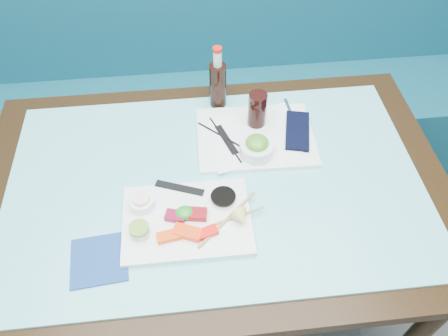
{
  "coord_description": "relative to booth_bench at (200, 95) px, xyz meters",
  "views": [
    {
      "loc": [
        -0.06,
        0.66,
        1.78
      ],
      "look_at": [
        0.03,
        1.47,
        0.8
      ],
      "focal_mm": 35.0,
      "sensor_mm": 36.0,
      "label": 1
    }
  ],
  "objects": [
    {
      "name": "serving_tray",
      "position": [
        0.15,
        -0.68,
        0.39
      ],
      "size": [
        0.38,
        0.29,
        0.01
      ],
      "primitive_type": "cube",
      "rotation": [
        0.0,
        0.0,
        -0.03
      ],
      "color": "white",
      "rests_on": "glass_top"
    },
    {
      "name": "soy_fill",
      "position": [
        0.02,
        -0.92,
        0.42
      ],
      "size": [
        0.09,
        0.09,
        0.01
      ],
      "primitive_type": "cylinder",
      "rotation": [
        0.0,
        0.0,
        -0.38
      ],
      "color": "black",
      "rests_on": "soy_dish"
    },
    {
      "name": "tray_sleeve",
      "position": [
        0.05,
        -0.69,
        0.4
      ],
      "size": [
        0.06,
        0.14,
        0.0
      ],
      "primitive_type": "cube",
      "rotation": [
        0.0,
        0.0,
        0.32
      ],
      "color": "black",
      "rests_on": "serving_tray"
    },
    {
      "name": "soy_dish",
      "position": [
        0.02,
        -0.92,
        0.41
      ],
      "size": [
        0.08,
        0.08,
        0.01
      ],
      "primitive_type": "cylinder",
      "rotation": [
        0.0,
        0.0,
        0.08
      ],
      "color": "white",
      "rests_on": "sashimi_plate"
    },
    {
      "name": "paper_placemat",
      "position": [
        0.15,
        -0.68,
        0.4
      ],
      "size": [
        0.37,
        0.29,
        0.0
      ],
      "primitive_type": "cube",
      "rotation": [
        0.0,
        0.0,
        0.22
      ],
      "color": "white",
      "rests_on": "serving_tray"
    },
    {
      "name": "salmon_left",
      "position": [
        -0.14,
        -1.02,
        0.41
      ],
      "size": [
        0.07,
        0.04,
        0.02
      ],
      "primitive_type": "cube",
      "rotation": [
        0.0,
        0.0,
        0.16
      ],
      "color": "#FF4E0A",
      "rests_on": "sashimi_plate"
    },
    {
      "name": "cola_bottle_cap",
      "position": [
        0.04,
        -0.5,
        0.6
      ],
      "size": [
        0.03,
        0.03,
        0.01
      ],
      "primitive_type": "cylinder",
      "rotation": [
        0.0,
        0.0,
        0.08
      ],
      "color": "red",
      "rests_on": "cola_bottle_neck"
    },
    {
      "name": "wasabi_fill",
      "position": [
        -0.21,
        -1.0,
        0.43
      ],
      "size": [
        0.06,
        0.06,
        0.01
      ],
      "primitive_type": "cylinder",
      "rotation": [
        0.0,
        0.0,
        0.07
      ],
      "color": "#6FAA36",
      "rests_on": "ramekin_wasabi"
    },
    {
      "name": "dining_table",
      "position": [
        0.0,
        -0.84,
        0.29
      ],
      "size": [
        1.4,
        0.9,
        0.75
      ],
      "color": "black",
      "rests_on": "ground"
    },
    {
      "name": "seaweed_garnish",
      "position": [
        -0.09,
        -0.96,
        0.41
      ],
      "size": [
        0.05,
        0.05,
        0.03
      ],
      "primitive_type": "ellipsoid",
      "rotation": [
        0.0,
        0.0,
        -0.05
      ],
      "color": "#219124",
      "rests_on": "sashimi_plate"
    },
    {
      "name": "salmon_mid",
      "position": [
        -0.09,
        -1.02,
        0.41
      ],
      "size": [
        0.08,
        0.06,
        0.02
      ],
      "primitive_type": "cube",
      "rotation": [
        0.0,
        0.0,
        -0.39
      ],
      "color": "#FF430A",
      "rests_on": "sashimi_plate"
    },
    {
      "name": "tuna_right",
      "position": [
        -0.06,
        -0.96,
        0.41
      ],
      "size": [
        0.07,
        0.05,
        0.02
      ],
      "primitive_type": "cube",
      "rotation": [
        0.0,
        0.0,
        -0.17
      ],
      "color": "maroon",
      "rests_on": "sashimi_plate"
    },
    {
      "name": "black_chopstick_a",
      "position": [
        0.05,
        -0.69,
        0.4
      ],
      "size": [
        0.08,
        0.21,
        0.01
      ],
      "primitive_type": "cylinder",
      "rotation": [
        1.57,
        0.0,
        0.36
      ],
      "color": "black",
      "rests_on": "serving_tray"
    },
    {
      "name": "fork",
      "position": [
        0.27,
        -0.57,
        0.4
      ],
      "size": [
        0.02,
        0.1,
        0.01
      ],
      "primitive_type": "cylinder",
      "rotation": [
        1.57,
        0.0,
        0.07
      ],
      "color": "silver",
      "rests_on": "serving_tray"
    },
    {
      "name": "chopstick_sleeve",
      "position": [
        -0.1,
        -0.86,
        0.4
      ],
      "size": [
        0.14,
        0.07,
        0.0
      ],
      "primitive_type": "cube",
      "rotation": [
        0.0,
        0.0,
        -0.36
      ],
      "color": "black",
      "rests_on": "sashimi_plate"
    },
    {
      "name": "lemon_wedge",
      "position": [
        0.06,
        -1.0,
        0.43
      ],
      "size": [
        0.06,
        0.05,
        0.05
      ],
      "primitive_type": "cone",
      "rotation": [
        1.57,
        0.0,
        0.32
      ],
      "color": "#EFE671",
      "rests_on": "sashimi_plate"
    },
    {
      "name": "seaweed_salad",
      "position": [
        0.14,
        -0.75,
        0.44
      ],
      "size": [
        0.07,
        0.07,
        0.04
      ],
      "primitive_type": "ellipsoid",
      "rotation": [
        0.0,
        0.0,
        -0.0
      ],
      "color": "#469221",
      "rests_on": "seaweed_bowl"
    },
    {
      "name": "ramekin_ginger",
      "position": [
        -0.21,
        -0.91,
        0.42
      ],
      "size": [
        0.09,
        0.09,
        0.03
      ],
      "primitive_type": "cylinder",
      "rotation": [
        0.0,
        0.0,
        0.32
      ],
      "color": "white",
      "rests_on": "sashimi_plate"
    },
    {
      "name": "sashimi_plate",
      "position": [
        -0.09,
        -0.97,
        0.39
      ],
      "size": [
        0.35,
        0.25,
        0.02
      ],
      "primitive_type": "cube",
      "rotation": [
        0.0,
        0.0,
        -0.0
      ],
      "color": "white",
      "rests_on": "glass_top"
    },
    {
      "name": "tuna_left",
      "position": [
        -0.12,
        -0.96,
        0.41
      ],
      "size": [
        0.06,
        0.05,
        0.02
      ],
      "primitive_type": "cube",
      "rotation": [
        0.0,
        0.0,
        -0.3
      ],
      "color": "maroon",
      "rests_on": "sashimi_plate"
    },
    {
      "name": "wooden_chopstick_b",
      "position": [
        0.03,
        -0.98,
        0.4
      ],
      "size": [
        0.19,
        0.06,
        0.01
      ],
      "primitive_type": "cylinder",
      "rotation": [
        1.57,
        0.0,
        -1.28
      ],
      "color": "#AA8450",
      "rests_on": "sashimi_plate"
    },
    {
      "name": "salmon_right",
      "position": [
        -0.04,
        -1.02,
        0.41
      ],
      "size": [
        0.07,
        0.05,
        0.01
      ],
      "primitive_type": "cube",
      "rotation": [
        0.0,
        0.0,
        0.33
      ],
      "color": "#FF150A",
      "rests_on": "sashimi_plate"
    },
    {
      "name": "booth_bench",
      "position": [
        0.0,
        0.0,
        0.0
      ],
      "size": [
        3.0,
        0.56,
        1.17
      ],
      "color": "#0F5162",
      "rests_on": "ground"
    },
    {
      "name": "cola_bottle_neck",
      "position": [
        0.04,
        -0.5,
        0.57
      ],
      "size": [
        0.03,
        0.03,
        0.05
      ],
      "primitive_type": "cylinder",
      "rotation": [
        0.0,
        0.0,
        -0.25
      ],
      "color": "silver",
      "rests_on": "cola_bottle_body"
    },
    {
      "name": "navy_pouch",
      "position": [
        0.28,
        -0.68,
        0.4
      ],
      "size": [
        0.11,
        0.18,
        0.01
      ],
      "primitive_type": "cube",
      "rotation": [
        0.0,
        0.0,
        -0.23
      ],
      "color": "black",
      "rests_on": "serving_tray"
    },
    {
      "name": "blue_napkin",
      "position": [
        -0.32,
        -1.06,
        0.39
      ],
      "size": [
        0.16,
        0.16,
        0.01
      ],
      "primitive_type": "cube",
      "rotation": [
        0.0,
        0.0,
        0.08
      ],
      "color": "navy",
      "rests_on": "glass_top"
    },
    {
      "name": "cola_glass",
      "position": [
        0.16,
        -0.62,
        0.46
      ],
      "size": [
        0.07,
        0.07,
        0.12
      ],
      "primitive_type": "cylinder",
      "rotation": [
        0.0,
        0.0,
        0.22
      ],
      "color": "black",
      "rests_on": "serving_tray"
    },
    {
      "name": "seaweed_bowl",
      "position": [
        0.14,
        -0.75,
        0.42
      ],
      "size": [
        0.12,
        0.12,
        0.04
      ],
      "primitive_type": "cylinder",
      "rotation": [
        0.0,
        0.0,
        0.17
      ],
      "color": "white",
      "rests_on": "serving_tray"
    },
    {
      "name": "ramekin_wasabi",
      "position": [
        -0.21,
        -1.0,
        0.41
      ],
      "size": [
        0.07,
        0.07,
        0.02
      ],
      "primitive_type": "cylinder",
      "rotation": [
        0.0,
        0.0,
        0.41
      ],
      "color": "silver",
      "rests_on": "sashimi_plate"
    },
    {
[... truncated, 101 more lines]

